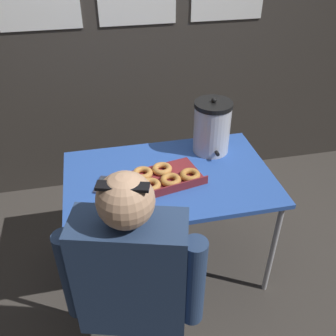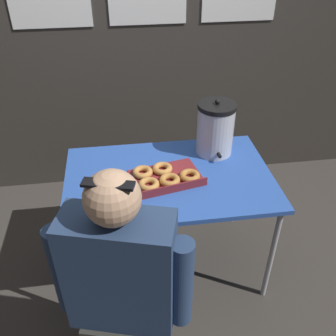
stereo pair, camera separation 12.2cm
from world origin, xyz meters
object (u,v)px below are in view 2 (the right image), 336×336
Objects in this scene: coffee_urn at (215,129)px; cell_phone at (103,182)px; person_seated at (123,295)px; donut_box at (164,177)px.

coffee_urn is 0.76m from cell_phone.
coffee_urn is 1.14m from person_seated.
cell_phone is 0.69m from person_seated.
donut_box is 1.21× the size of coffee_urn.
cell_phone is at bearing -161.75° from coffee_urn.
coffee_urn is at bearing -108.89° from person_seated.
coffee_urn is 0.29× the size of person_seated.
donut_box reaches higher than cell_phone.
donut_box is 0.36m from cell_phone.
donut_box is at bearing 15.56° from cell_phone.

